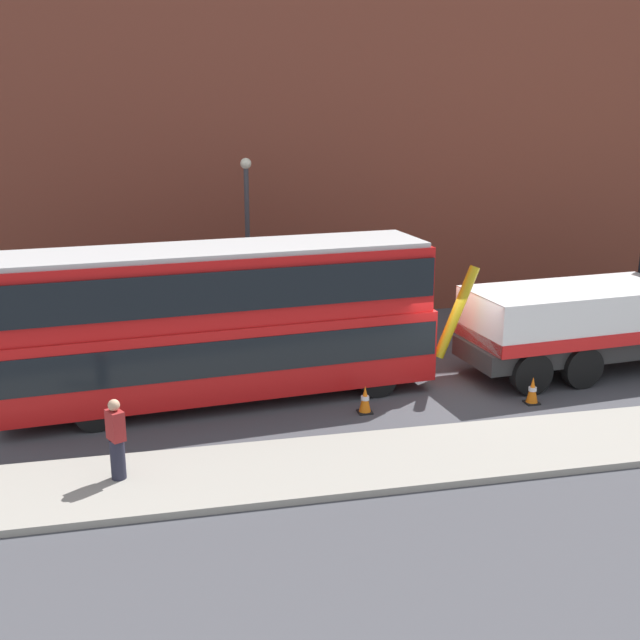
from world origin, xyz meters
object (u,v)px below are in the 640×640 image
traffic_cone_near_bus (365,400)px  pedestrian_onlooker (116,440)px  street_lamp (247,231)px  traffic_cone_midway (532,391)px  double_decker_bus (222,317)px  recovery_tow_truck (626,309)px

traffic_cone_near_bus → pedestrian_onlooker: bearing=-156.2°
pedestrian_onlooker → street_lamp: (4.07, 10.33, 2.49)m
traffic_cone_midway → street_lamp: 10.67m
double_decker_bus → traffic_cone_near_bus: 4.21m
traffic_cone_near_bus → recovery_tow_truck: bearing=12.0°
double_decker_bus → recovery_tow_truck: bearing=-5.3°
double_decker_bus → traffic_cone_near_bus: (3.34, -1.73, -1.89)m
recovery_tow_truck → traffic_cone_near_bus: size_ratio=14.21×
double_decker_bus → street_lamp: bearing=70.6°
double_decker_bus → traffic_cone_midway: (7.74, -2.07, -1.89)m
double_decker_bus → street_lamp: street_lamp is taller
pedestrian_onlooker → traffic_cone_midway: pedestrian_onlooker is taller
double_decker_bus → traffic_cone_midway: size_ratio=15.54×
traffic_cone_near_bus → traffic_cone_midway: same height
double_decker_bus → street_lamp: size_ratio=1.92×
pedestrian_onlooker → traffic_cone_near_bus: bearing=-2.8°
pedestrian_onlooker → traffic_cone_midway: bearing=-14.1°
pedestrian_onlooker → traffic_cone_midway: size_ratio=2.38×
recovery_tow_truck → traffic_cone_near_bus: bearing=-173.5°
recovery_tow_truck → traffic_cone_midway: bearing=-157.3°
pedestrian_onlooker → street_lamp: street_lamp is taller
traffic_cone_midway → street_lamp: street_lamp is taller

